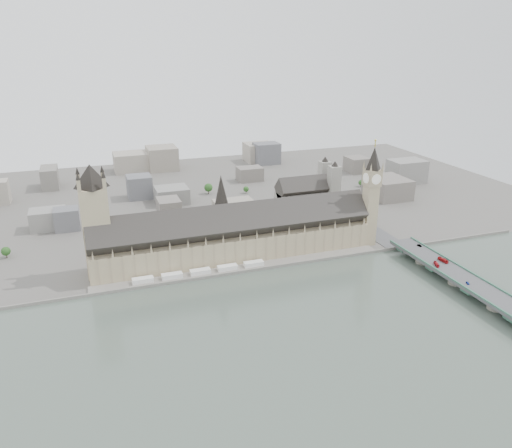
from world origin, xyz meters
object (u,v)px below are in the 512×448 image
object	(u,v)px
westminster_bridge	(450,275)
red_bus_south	(443,260)
westminster_abbey	(308,199)
red_bus_north	(436,264)
palace_of_westminster	(234,236)
car_blue	(468,283)
car_approach	(376,220)
victoria_tower	(95,215)
car_silver	(419,246)
elizabeth_tower	(371,189)

from	to	relation	value
westminster_bridge	red_bus_south	world-z (taller)	red_bus_south
red_bus_south	westminster_bridge	bearing A→B (deg)	-110.67
westminster_bridge	westminster_abbey	distance (m)	190.56
westminster_bridge	red_bus_north	distance (m)	14.03
palace_of_westminster	red_bus_south	size ratio (longest dim) A/B	24.15
red_bus_north	red_bus_south	world-z (taller)	red_bus_south
westminster_abbey	red_bus_south	world-z (taller)	westminster_abbey
car_blue	car_approach	size ratio (longest dim) A/B	0.84
victoria_tower	westminster_abbey	size ratio (longest dim) A/B	1.47
car_silver	car_approach	distance (m)	76.74
westminster_abbey	car_approach	distance (m)	80.30
westminster_abbey	car_silver	world-z (taller)	westminster_abbey
red_bus_north	westminster_abbey	bearing A→B (deg)	125.86
palace_of_westminster	victoria_tower	world-z (taller)	victoria_tower
palace_of_westminster	car_silver	world-z (taller)	palace_of_westminster
victoria_tower	red_bus_south	world-z (taller)	victoria_tower
red_bus_north	car_blue	bearing A→B (deg)	-66.41
westminster_abbey	red_bus_south	size ratio (longest dim) A/B	6.20
red_bus_north	car_silver	world-z (taller)	red_bus_north
westminster_abbey	car_silver	distance (m)	143.22
elizabeth_tower	palace_of_westminster	bearing A→B (deg)	175.15
car_blue	red_bus_south	bearing A→B (deg)	95.62
car_silver	elizabeth_tower	bearing A→B (deg)	116.16
red_bus_north	car_silver	size ratio (longest dim) A/B	1.98
elizabeth_tower	car_blue	xyz separation A→B (m)	(18.95, -122.09, -47.09)
red_bus_south	car_silver	xyz separation A→B (m)	(2.05, 36.47, -0.72)
victoria_tower	westminster_bridge	world-z (taller)	victoria_tower
red_bus_south	car_silver	world-z (taller)	red_bus_south
westminster_abbey	red_bus_north	bearing A→B (deg)	-75.47
victoria_tower	car_blue	size ratio (longest dim) A/B	22.70
palace_of_westminster	westminster_abbey	distance (m)	134.09
westminster_bridge	car_blue	bearing A→B (deg)	-100.74
car_blue	palace_of_westminster	bearing A→B (deg)	157.82
palace_of_westminster	car_blue	size ratio (longest dim) A/B	60.16
palace_of_westminster	westminster_abbey	world-z (taller)	westminster_abbey
elizabeth_tower	red_bus_south	size ratio (longest dim) A/B	9.80
red_bus_north	car_approach	xyz separation A→B (m)	(13.50, 118.23, -0.59)
red_bus_north	car_blue	size ratio (longest dim) A/B	2.21
red_bus_north	car_blue	distance (m)	37.24
victoria_tower	red_bus_north	xyz separation A→B (m)	(277.48, -102.89, -43.60)
elizabeth_tower	westminster_abbey	xyz separation A→B (m)	(-27.08, 87.00, -33.01)
westminster_abbey	car_silver	bearing A→B (deg)	-66.19
palace_of_westminster	car_approach	world-z (taller)	palace_of_westminster
car_silver	car_blue	bearing A→B (deg)	-107.22
westminster_bridge	car_silver	xyz separation A→B (m)	(6.46, 52.09, 5.93)
car_silver	westminster_abbey	bearing A→B (deg)	104.91
palace_of_westminster	elizabeth_tower	xyz separation A→B (m)	(138.00, -11.70, 35.38)
red_bus_south	palace_of_westminster	bearing A→B (deg)	146.30
car_approach	elizabeth_tower	bearing A→B (deg)	-129.30
victoria_tower	westminster_bridge	distance (m)	309.91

